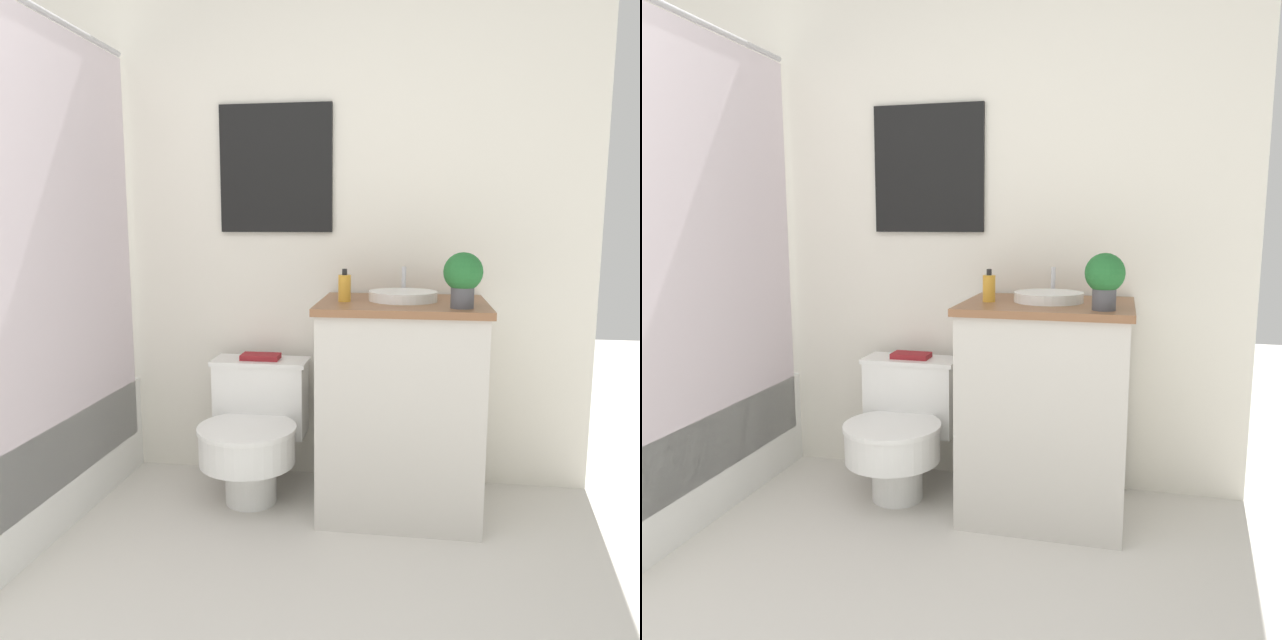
% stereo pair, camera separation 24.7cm
% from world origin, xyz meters
% --- Properties ---
extents(wall_back, '(3.27, 0.07, 2.50)m').
position_xyz_m(wall_back, '(0.00, 2.14, 1.25)').
color(wall_back, silver).
rests_on(wall_back, ground_plane).
extents(shower_area, '(0.63, 1.35, 1.98)m').
position_xyz_m(shower_area, '(-0.80, 1.44, 0.28)').
color(shower_area, white).
rests_on(shower_area, ground_plane).
extents(toilet, '(0.44, 0.57, 0.59)m').
position_xyz_m(toilet, '(0.14, 1.83, 0.31)').
color(toilet, white).
rests_on(toilet, ground_plane).
extents(vanity, '(0.68, 0.57, 0.89)m').
position_xyz_m(vanity, '(0.79, 1.82, 0.45)').
color(vanity, beige).
rests_on(vanity, ground_plane).
extents(sink, '(0.28, 0.32, 0.13)m').
position_xyz_m(sink, '(0.79, 1.84, 0.91)').
color(sink, white).
rests_on(sink, vanity).
extents(soap_bottle, '(0.05, 0.05, 0.13)m').
position_xyz_m(soap_bottle, '(0.55, 1.78, 0.95)').
color(soap_bottle, gold).
rests_on(soap_bottle, vanity).
extents(potted_plant, '(0.15, 0.15, 0.21)m').
position_xyz_m(potted_plant, '(1.01, 1.65, 1.02)').
color(potted_plant, '#4C4C51').
rests_on(potted_plant, vanity).
extents(book_on_tank, '(0.17, 0.10, 0.02)m').
position_xyz_m(book_on_tank, '(0.14, 1.97, 0.61)').
color(book_on_tank, maroon).
rests_on(book_on_tank, toilet).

